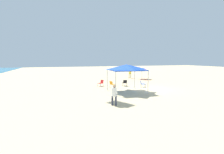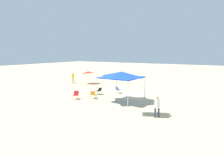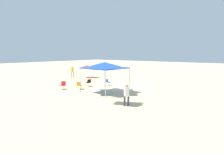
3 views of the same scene
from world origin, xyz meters
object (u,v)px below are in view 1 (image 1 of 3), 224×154
(beach_umbrella, at_px, (142,69))
(person_far_stroller, at_px, (130,73))
(person_watching_sky, at_px, (114,93))
(folding_chair_left_of_tent, at_px, (101,83))
(folding_chair_facing_ocean, at_px, (125,82))
(folding_chair_near_cooler, at_px, (112,84))
(folding_chair_right_of_tent, at_px, (142,83))
(canopy_tent, at_px, (126,67))

(beach_umbrella, distance_m, person_far_stroller, 2.44)
(person_watching_sky, bearing_deg, folding_chair_left_of_tent, 122.83)
(folding_chair_facing_ocean, distance_m, folding_chair_left_of_tent, 3.11)
(folding_chair_near_cooler, xyz_separation_m, person_watching_sky, (-7.67, 2.39, 0.47))
(folding_chair_right_of_tent, xyz_separation_m, folding_chair_left_of_tent, (2.30, 4.72, 0.00))
(beach_umbrella, distance_m, folding_chair_near_cooler, 10.30)
(folding_chair_left_of_tent, bearing_deg, folding_chair_right_of_tent, 34.88)
(folding_chair_facing_ocean, bearing_deg, beach_umbrella, -121.72)
(folding_chair_near_cooler, xyz_separation_m, folding_chair_left_of_tent, (1.45, 1.03, 0.00))
(beach_umbrella, height_order, person_far_stroller, beach_umbrella)
(beach_umbrella, distance_m, folding_chair_right_of_tent, 8.66)
(canopy_tent, relative_size, folding_chair_facing_ocean, 4.50)
(folding_chair_near_cooler, bearing_deg, folding_chair_right_of_tent, -128.19)
(canopy_tent, distance_m, folding_chair_facing_ocean, 4.49)
(canopy_tent, height_order, person_far_stroller, canopy_tent)
(folding_chair_near_cooler, distance_m, folding_chair_facing_ocean, 2.09)
(folding_chair_near_cooler, bearing_deg, person_far_stroller, -61.50)
(folding_chair_right_of_tent, bearing_deg, folding_chair_near_cooler, 95.87)
(canopy_tent, distance_m, beach_umbrella, 12.09)
(folding_chair_near_cooler, height_order, folding_chair_facing_ocean, same)
(folding_chair_facing_ocean, bearing_deg, person_far_stroller, -106.93)
(folding_chair_facing_ocean, bearing_deg, folding_chair_near_cooler, 30.46)
(beach_umbrella, bearing_deg, folding_chair_near_cooler, 131.02)
(person_far_stroller, bearing_deg, folding_chair_facing_ocean, 78.05)
(folding_chair_facing_ocean, xyz_separation_m, folding_chair_right_of_tent, (-1.53, -1.71, 0.00))
(folding_chair_near_cooler, xyz_separation_m, folding_chair_right_of_tent, (-0.86, -3.69, 0.00))
(person_watching_sky, xyz_separation_m, person_far_stroller, (16.24, -8.70, 0.08))
(beach_umbrella, xyz_separation_m, folding_chair_near_cooler, (-6.71, 7.71, -1.27))
(canopy_tent, distance_m, person_far_stroller, 13.02)
(folding_chair_facing_ocean, bearing_deg, canopy_tent, 81.22)
(person_watching_sky, height_order, person_far_stroller, person_far_stroller)
(folding_chair_near_cooler, bearing_deg, folding_chair_facing_ocean, -96.47)
(folding_chair_right_of_tent, relative_size, person_far_stroller, 0.47)
(person_far_stroller, bearing_deg, beach_umbrella, 143.85)
(folding_chair_facing_ocean, relative_size, folding_chair_right_of_tent, 1.00)
(canopy_tent, bearing_deg, folding_chair_left_of_tent, 20.05)
(canopy_tent, relative_size, person_far_stroller, 2.10)
(folding_chair_facing_ocean, height_order, person_watching_sky, person_watching_sky)
(folding_chair_near_cooler, xyz_separation_m, person_far_stroller, (8.57, -6.31, 0.55))
(folding_chair_near_cooler, bearing_deg, beach_umbrella, -74.12)
(folding_chair_right_of_tent, distance_m, person_far_stroller, 9.80)
(beach_umbrella, height_order, folding_chair_right_of_tent, beach_umbrella)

